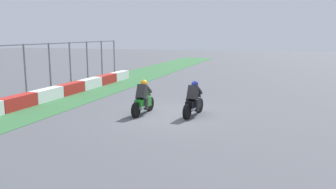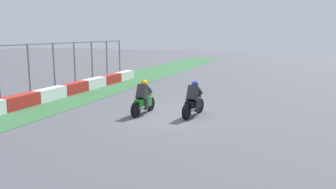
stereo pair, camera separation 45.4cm
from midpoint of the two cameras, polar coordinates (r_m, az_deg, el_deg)
name	(u,v)px [view 1 (the left image)]	position (r m, az deg, el deg)	size (l,w,h in m)	color
ground_plane	(169,115)	(15.19, -0.67, -3.34)	(120.00, 120.00, 0.00)	#52545A
grass_verge	(37,105)	(18.52, -21.41, -1.58)	(72.00, 4.43, 0.02)	#366F3E
track_barrier	(33,98)	(18.60, -21.98, -0.60)	(21.96, 0.60, 0.64)	red
perimeter_fence	(10,69)	(19.23, -25.11, 3.84)	(23.20, 0.10, 2.97)	slate
rider_lane_a	(194,101)	(14.91, 3.35, -1.16)	(2.04, 0.59, 1.51)	black
rider_lane_b	(143,100)	(15.24, -4.98, -0.93)	(2.04, 0.55, 1.51)	black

